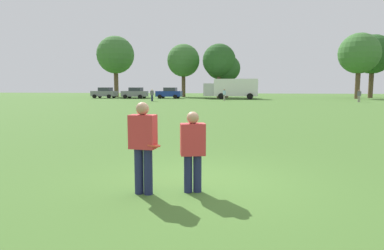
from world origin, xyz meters
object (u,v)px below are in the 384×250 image
object	(u,v)px
box_truck	(232,88)
player_thrower	(143,143)
parked_car_mid_left	(135,93)
parked_car_center	(169,93)
traffic_cone	(133,129)
player_defender	(193,148)
bystander_field_marshal	(152,94)
bystander_sideline_watcher	(359,95)
bystander_far_jogger	(224,94)
parked_car_near_left	(104,93)
frisbee	(153,145)

from	to	relation	value
box_truck	player_thrower	bearing A→B (deg)	-90.01
parked_car_mid_left	parked_car_center	distance (m)	5.72
traffic_cone	player_thrower	bearing A→B (deg)	-69.66
player_thrower	parked_car_mid_left	xyz separation A→B (m)	(-16.08, 47.55, -0.07)
player_defender	bystander_field_marshal	bearing A→B (deg)	106.77
traffic_cone	bystander_sideline_watcher	size ratio (longest dim) A/B	0.30
bystander_far_jogger	bystander_field_marshal	distance (m)	10.24
player_thrower	bystander_sideline_watcher	bearing A→B (deg)	67.42
player_defender	bystander_sideline_watcher	distance (m)	42.54
parked_car_center	box_truck	world-z (taller)	box_truck
parked_car_near_left	box_truck	xyz separation A→B (m)	(21.66, -0.39, 0.83)
parked_car_near_left	bystander_far_jogger	size ratio (longest dim) A/B	2.59
bystander_sideline_watcher	bystander_far_jogger	size ratio (longest dim) A/B	0.97
frisbee	bystander_field_marshal	bearing A→B (deg)	105.68
parked_car_mid_left	bystander_field_marshal	size ratio (longest dim) A/B	2.59
frisbee	player_defender	bearing A→B (deg)	23.78
bystander_sideline_watcher	traffic_cone	bearing A→B (deg)	-120.81
box_truck	bystander_field_marshal	xyz separation A→B (m)	(-10.52, -9.49, -0.82)
traffic_cone	parked_car_near_left	world-z (taller)	parked_car_near_left
traffic_cone	parked_car_center	size ratio (longest dim) A/B	0.11
player_thrower	parked_car_mid_left	world-z (taller)	parked_car_mid_left
parked_car_center	bystander_field_marshal	size ratio (longest dim) A/B	2.59
frisbee	bystander_far_jogger	world-z (taller)	bystander_far_jogger
player_defender	bystander_far_jogger	bearing A→B (deg)	92.48
parked_car_mid_left	box_truck	bearing A→B (deg)	0.37
parked_car_near_left	parked_car_mid_left	distance (m)	5.60
player_defender	frisbee	size ratio (longest dim) A/B	5.76
bystander_far_jogger	bystander_field_marshal	size ratio (longest dim) A/B	1.00
bystander_sideline_watcher	bystander_far_jogger	xyz separation A→B (m)	(-17.44, 1.82, 0.03)
bystander_field_marshal	traffic_cone	bearing A→B (deg)	-75.83
frisbee	parked_car_center	distance (m)	49.66
bystander_sideline_watcher	bystander_field_marshal	size ratio (longest dim) A/B	0.97
parked_car_mid_left	traffic_cone	bearing A→B (deg)	-71.63
box_truck	bystander_far_jogger	size ratio (longest dim) A/B	5.22
parked_car_near_left	parked_car_mid_left	world-z (taller)	same
traffic_cone	parked_car_near_left	bearing A→B (deg)	114.95
player_thrower	parked_car_near_left	size ratio (longest dim) A/B	0.41
player_defender	parked_car_mid_left	distance (m)	50.25
parked_car_near_left	player_thrower	bearing A→B (deg)	-65.74
parked_car_center	bystander_field_marshal	distance (m)	10.30
bystander_field_marshal	parked_car_mid_left	bearing A→B (deg)	120.65
parked_car_near_left	bystander_far_jogger	world-z (taller)	parked_car_near_left
parked_car_near_left	bystander_field_marshal	distance (m)	14.89
box_truck	player_defender	bearing A→B (deg)	-88.91
traffic_cone	parked_car_mid_left	world-z (taller)	parked_car_mid_left
parked_car_mid_left	box_truck	size ratio (longest dim) A/B	0.50
traffic_cone	parked_car_center	bearing A→B (deg)	100.59
parked_car_mid_left	parked_car_near_left	bearing A→B (deg)	174.92
parked_car_center	parked_car_near_left	bearing A→B (deg)	-177.91
bystander_sideline_watcher	bystander_field_marshal	distance (m)	27.12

